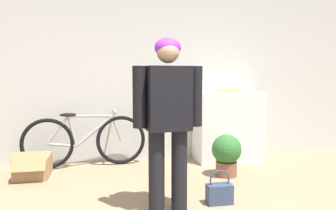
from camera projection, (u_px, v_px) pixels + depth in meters
name	position (u px, v px, depth m)	size (l,w,h in m)	color
wall_back	(143.00, 70.00, 4.72)	(8.00, 0.07, 2.60)	silver
side_shelf	(228.00, 126.00, 4.73)	(0.93, 0.51, 0.99)	white
person	(168.00, 111.00, 2.87)	(0.62, 0.28, 1.56)	black
bicycle	(85.00, 140.00, 4.38)	(1.63, 0.46, 0.75)	black
banana	(230.00, 90.00, 4.64)	(0.35, 0.10, 0.04)	#EAD64C
handbag	(219.00, 193.00, 3.13)	(0.24, 0.13, 0.33)	#334260
cardboard_box	(33.00, 166.00, 3.97)	(0.39, 0.54, 0.35)	#A87F51
potted_plant	(226.00, 153.00, 3.98)	(0.36, 0.36, 0.51)	brown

